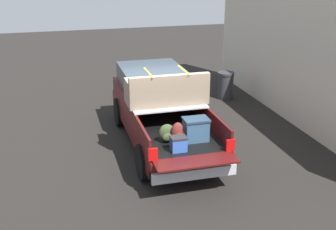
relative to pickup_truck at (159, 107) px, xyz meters
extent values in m
plane|color=black|center=(-0.37, 0.00, -0.99)|extent=(40.00, 40.00, 0.00)
cube|color=#470F0F|center=(-0.37, 0.00, -0.36)|extent=(5.50, 1.92, 0.44)
cube|color=black|center=(-1.57, 0.00, -0.12)|extent=(2.80, 1.80, 0.04)
cube|color=#470F0F|center=(-1.57, 0.93, 0.11)|extent=(2.80, 0.06, 0.50)
cube|color=#470F0F|center=(-1.57, -0.93, 0.11)|extent=(2.80, 0.06, 0.50)
cube|color=#470F0F|center=(-0.20, 0.00, 0.11)|extent=(0.06, 1.80, 0.50)
cube|color=#470F0F|center=(-3.24, 0.00, -0.12)|extent=(0.55, 1.80, 0.04)
cube|color=#B2B2B7|center=(-0.79, 0.00, 0.38)|extent=(1.25, 1.92, 0.04)
cube|color=#470F0F|center=(0.98, 0.00, 0.11)|extent=(2.30, 1.92, 0.50)
cube|color=#2D3842|center=(0.88, 0.00, 0.64)|extent=(1.94, 1.76, 0.56)
cube|color=#470F0F|center=(2.33, 0.00, 0.05)|extent=(0.40, 1.82, 0.38)
cube|color=#B2B2B7|center=(-3.09, 0.00, -0.46)|extent=(0.24, 1.92, 0.24)
cube|color=red|center=(-2.99, 0.88, 0.04)|extent=(0.06, 0.20, 0.28)
cube|color=red|center=(-2.99, -0.88, 0.04)|extent=(0.06, 0.20, 0.28)
cylinder|color=black|center=(1.38, 0.88, -0.56)|extent=(0.86, 0.30, 0.86)
cylinder|color=black|center=(1.38, -0.88, -0.56)|extent=(0.86, 0.30, 0.86)
cylinder|color=black|center=(-2.12, 0.88, -0.56)|extent=(0.86, 0.30, 0.86)
cylinder|color=black|center=(-2.12, -0.88, -0.56)|extent=(0.86, 0.30, 0.86)
cube|color=#335170|center=(-2.21, -0.33, 0.15)|extent=(0.40, 0.55, 0.49)
cube|color=#23394E|center=(-2.21, -0.33, 0.42)|extent=(0.44, 0.59, 0.05)
ellipsoid|color=maroon|center=(-2.25, 0.12, 0.16)|extent=(0.20, 0.30, 0.51)
ellipsoid|color=maroon|center=(-2.36, 0.12, 0.08)|extent=(0.09, 0.21, 0.22)
ellipsoid|color=#384728|center=(-2.11, 0.35, 0.12)|extent=(0.20, 0.37, 0.43)
ellipsoid|color=#384728|center=(-2.22, 0.35, 0.05)|extent=(0.09, 0.26, 0.19)
cube|color=#3359B2|center=(-2.67, 0.22, 0.05)|extent=(0.26, 0.34, 0.30)
cube|color=#262628|center=(-2.67, 0.22, 0.22)|extent=(0.28, 0.36, 0.04)
cube|color=#84705B|center=(-0.79, 0.00, 0.61)|extent=(0.87, 2.05, 0.42)
cube|color=#84705B|center=(-1.15, 0.00, 1.02)|extent=(0.16, 2.05, 0.40)
cube|color=#84705B|center=(-0.74, 0.93, 0.93)|extent=(0.63, 0.20, 0.22)
cube|color=#84705B|center=(-0.74, -0.93, 0.93)|extent=(0.63, 0.20, 0.22)
cube|color=yellow|center=(-0.79, 0.46, 1.23)|extent=(0.97, 0.03, 0.02)
cube|color=yellow|center=(-0.79, -0.46, 1.23)|extent=(0.97, 0.03, 0.02)
cube|color=beige|center=(0.32, -4.49, 0.98)|extent=(11.20, 0.36, 3.94)
cylinder|color=#2D2D33|center=(3.00, -3.25, -0.54)|extent=(0.56, 0.56, 0.90)
cylinder|color=#2D2D33|center=(3.00, -3.25, -0.05)|extent=(0.60, 0.60, 0.08)
camera|label=1|loc=(-10.95, 2.72, 4.02)|focal=45.88mm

